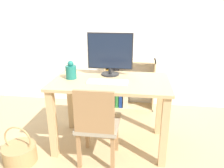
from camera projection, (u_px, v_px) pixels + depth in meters
ground_plane at (111, 143)px, 2.52m from camera, size 10.00×10.00×0.00m
wall_back at (122, 20)px, 3.20m from camera, size 8.00×0.05×2.60m
desk at (111, 94)px, 2.32m from camera, size 1.21×0.70×0.77m
monitor at (110, 53)px, 2.37m from camera, size 0.49×0.20×0.46m
keyboard at (108, 82)px, 2.19m from camera, size 0.41×0.14×0.02m
vase at (71, 71)px, 2.29m from camera, size 0.11×0.11×0.19m
chair at (97, 123)px, 2.07m from camera, size 0.40×0.40×0.82m
bookshelf at (122, 87)px, 3.36m from camera, size 0.74×0.28×0.76m
basket at (20, 153)px, 2.19m from camera, size 0.33×0.33×0.40m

